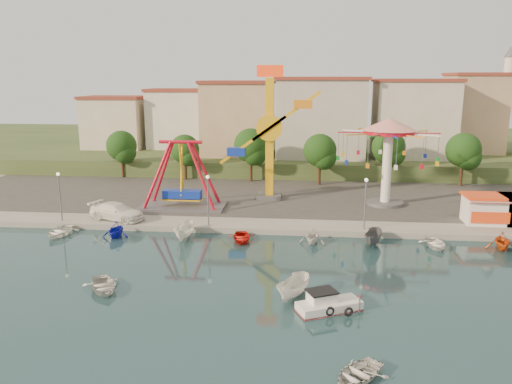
# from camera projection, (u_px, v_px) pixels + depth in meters

# --- Properties ---
(ground) EXTENTS (200.00, 200.00, 0.00)m
(ground) POSITION_uv_depth(u_px,v_px,m) (278.00, 283.00, 38.89)
(ground) COLOR #16353C
(ground) RESTS_ON ground
(quay_deck) EXTENTS (200.00, 100.00, 0.60)m
(quay_deck) POSITION_uv_depth(u_px,v_px,m) (295.00, 157.00, 98.97)
(quay_deck) COLOR #9E998E
(quay_deck) RESTS_ON ground
(asphalt_pad) EXTENTS (90.00, 28.00, 0.01)m
(asphalt_pad) POSITION_uv_depth(u_px,v_px,m) (290.00, 191.00, 67.86)
(asphalt_pad) COLOR #4C4944
(asphalt_pad) RESTS_ON quay_deck
(hill_terrace) EXTENTS (200.00, 60.00, 3.00)m
(hill_terrace) POSITION_uv_depth(u_px,v_px,m) (296.00, 147.00, 103.55)
(hill_terrace) COLOR #384C26
(hill_terrace) RESTS_ON ground
(pirate_ship_ride) EXTENTS (10.00, 5.00, 8.00)m
(pirate_ship_ride) POSITION_uv_depth(u_px,v_px,m) (182.00, 176.00, 58.22)
(pirate_ship_ride) COLOR #59595E
(pirate_ship_ride) RESTS_ON quay_deck
(kamikaze_tower) EXTENTS (8.32, 3.10, 16.50)m
(kamikaze_tower) POSITION_uv_depth(u_px,v_px,m) (273.00, 138.00, 61.66)
(kamikaze_tower) COLOR #59595E
(kamikaze_tower) RESTS_ON quay_deck
(wave_swinger) EXTENTS (11.60, 11.60, 10.40)m
(wave_swinger) POSITION_uv_depth(u_px,v_px,m) (388.00, 142.00, 58.75)
(wave_swinger) COLOR #59595E
(wave_swinger) RESTS_ON quay_deck
(booth_left) EXTENTS (5.40, 3.78, 3.08)m
(booth_left) POSITION_uv_depth(u_px,v_px,m) (489.00, 209.00, 52.38)
(booth_left) COLOR white
(booth_left) RESTS_ON quay_deck
(lamp_post_0) EXTENTS (0.14, 0.14, 5.00)m
(lamp_post_0) POSITION_uv_depth(u_px,v_px,m) (60.00, 198.00, 53.09)
(lamp_post_0) COLOR #59595E
(lamp_post_0) RESTS_ON quay_deck
(lamp_post_1) EXTENTS (0.14, 0.14, 5.00)m
(lamp_post_1) POSITION_uv_depth(u_px,v_px,m) (208.00, 202.00, 51.57)
(lamp_post_1) COLOR #59595E
(lamp_post_1) RESTS_ON quay_deck
(lamp_post_2) EXTENTS (0.14, 0.14, 5.00)m
(lamp_post_2) POSITION_uv_depth(u_px,v_px,m) (365.00, 205.00, 50.05)
(lamp_post_2) COLOR #59595E
(lamp_post_2) RESTS_ON quay_deck
(tree_0) EXTENTS (4.60, 4.60, 7.19)m
(tree_0) POSITION_uv_depth(u_px,v_px,m) (121.00, 146.00, 76.00)
(tree_0) COLOR #382314
(tree_0) RESTS_ON quay_deck
(tree_1) EXTENTS (4.35, 4.35, 6.80)m
(tree_1) POSITION_uv_depth(u_px,v_px,m) (185.00, 149.00, 74.40)
(tree_1) COLOR #382314
(tree_1) RESTS_ON quay_deck
(tree_2) EXTENTS (5.02, 5.02, 7.85)m
(tree_2) POSITION_uv_depth(u_px,v_px,m) (251.00, 146.00, 72.87)
(tree_2) COLOR #382314
(tree_2) RESTS_ON quay_deck
(tree_3) EXTENTS (4.68, 4.68, 7.32)m
(tree_3) POSITION_uv_depth(u_px,v_px,m) (320.00, 150.00, 70.60)
(tree_3) COLOR #382314
(tree_3) RESTS_ON quay_deck
(tree_4) EXTENTS (4.86, 4.86, 7.60)m
(tree_4) POSITION_uv_depth(u_px,v_px,m) (389.00, 147.00, 72.51)
(tree_4) COLOR #382314
(tree_4) RESTS_ON quay_deck
(tree_5) EXTENTS (4.83, 4.83, 7.54)m
(tree_5) POSITION_uv_depth(u_px,v_px,m) (463.00, 150.00, 69.81)
(tree_5) COLOR #382314
(tree_5) RESTS_ON quay_deck
(building_0) EXTENTS (9.26, 9.53, 11.87)m
(building_0) POSITION_uv_depth(u_px,v_px,m) (97.00, 118.00, 84.75)
(building_0) COLOR beige
(building_0) RESTS_ON hill_terrace
(building_1) EXTENTS (12.33, 9.01, 8.63)m
(building_1) POSITION_uv_depth(u_px,v_px,m) (175.00, 125.00, 89.12)
(building_1) COLOR silver
(building_1) RESTS_ON hill_terrace
(building_2) EXTENTS (11.95, 9.28, 11.23)m
(building_2) POSITION_uv_depth(u_px,v_px,m) (248.00, 118.00, 88.15)
(building_2) COLOR tan
(building_2) RESTS_ON hill_terrace
(building_3) EXTENTS (12.59, 10.50, 9.20)m
(building_3) POSITION_uv_depth(u_px,v_px,m) (328.00, 126.00, 84.00)
(building_3) COLOR beige
(building_3) RESTS_ON hill_terrace
(building_4) EXTENTS (10.75, 9.23, 9.24)m
(building_4) POSITION_uv_depth(u_px,v_px,m) (405.00, 125.00, 86.02)
(building_4) COLOR beige
(building_4) RESTS_ON hill_terrace
(building_5) EXTENTS (12.77, 10.96, 11.21)m
(building_5) POSITION_uv_depth(u_px,v_px,m) (490.00, 121.00, 82.72)
(building_5) COLOR tan
(building_5) RESTS_ON hill_terrace
(minaret) EXTENTS (2.80, 2.80, 18.00)m
(minaret) POSITION_uv_depth(u_px,v_px,m) (507.00, 96.00, 85.05)
(minaret) COLOR silver
(minaret) RESTS_ON hill_terrace
(cabin_motorboat) EXTENTS (4.72, 3.41, 1.56)m
(cabin_motorboat) POSITION_uv_depth(u_px,v_px,m) (328.00, 305.00, 34.12)
(cabin_motorboat) COLOR white
(cabin_motorboat) RESTS_ON ground
(rowboat_a) EXTENTS (4.30, 4.66, 0.79)m
(rowboat_a) POSITION_uv_depth(u_px,v_px,m) (103.00, 286.00, 37.38)
(rowboat_a) COLOR silver
(rowboat_a) RESTS_ON ground
(rowboat_b) EXTENTS (4.12, 4.19, 0.71)m
(rowboat_b) POSITION_uv_depth(u_px,v_px,m) (357.00, 373.00, 26.35)
(rowboat_b) COLOR silver
(rowboat_b) RESTS_ON ground
(skiff) EXTENTS (3.13, 4.35, 1.58)m
(skiff) POSITION_uv_depth(u_px,v_px,m) (294.00, 288.00, 35.91)
(skiff) COLOR white
(skiff) RESTS_ON ground
(van) EXTENTS (6.70, 4.32, 1.81)m
(van) POSITION_uv_depth(u_px,v_px,m) (117.00, 211.00, 53.87)
(van) COLOR white
(van) RESTS_ON quay_deck
(moored_boat_0) EXTENTS (2.97, 4.12, 0.84)m
(moored_boat_0) POSITION_uv_depth(u_px,v_px,m) (59.00, 231.00, 50.46)
(moored_boat_0) COLOR white
(moored_boat_0) RESTS_ON ground
(moored_boat_1) EXTENTS (2.72, 3.13, 1.62)m
(moored_boat_1) POSITION_uv_depth(u_px,v_px,m) (116.00, 229.00, 49.81)
(moored_boat_1) COLOR #141CB5
(moored_boat_1) RESTS_ON ground
(moored_boat_2) EXTENTS (1.72, 4.28, 1.63)m
(moored_boat_2) POSITION_uv_depth(u_px,v_px,m) (185.00, 231.00, 49.15)
(moored_boat_2) COLOR white
(moored_boat_2) RESTS_ON ground
(moored_boat_3) EXTENTS (3.08, 3.94, 0.75)m
(moored_boat_3) POSITION_uv_depth(u_px,v_px,m) (241.00, 237.00, 48.71)
(moored_boat_3) COLOR red
(moored_boat_3) RESTS_ON ground
(moored_boat_4) EXTENTS (3.06, 3.36, 1.53)m
(moored_boat_4) POSITION_uv_depth(u_px,v_px,m) (313.00, 236.00, 47.96)
(moored_boat_4) COLOR silver
(moored_boat_4) RESTS_ON ground
(moored_boat_5) EXTENTS (2.50, 4.07, 1.47)m
(moored_boat_5) POSITION_uv_depth(u_px,v_px,m) (373.00, 238.00, 47.42)
(moored_boat_5) COLOR #545559
(moored_boat_5) RESTS_ON ground
(moored_boat_6) EXTENTS (2.79, 3.70, 0.72)m
(moored_boat_6) POSITION_uv_depth(u_px,v_px,m) (435.00, 244.00, 46.96)
(moored_boat_6) COLOR white
(moored_boat_6) RESTS_ON ground
(moored_boat_7) EXTENTS (3.41, 3.73, 1.67)m
(moored_boat_7) POSITION_uv_depth(u_px,v_px,m) (502.00, 241.00, 46.29)
(moored_boat_7) COLOR #D14E12
(moored_boat_7) RESTS_ON ground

